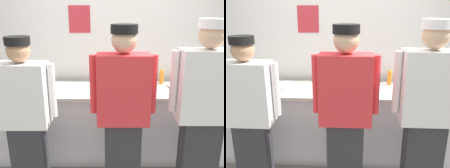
{
  "view_description": "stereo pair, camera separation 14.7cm",
  "coord_description": "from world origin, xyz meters",
  "views": [
    {
      "loc": [
        -0.01,
        -2.43,
        1.82
      ],
      "look_at": [
        -0.01,
        0.37,
        0.95
      ],
      "focal_mm": 38.72,
      "sensor_mm": 36.0,
      "label": 1
    },
    {
      "loc": [
        0.14,
        -2.43,
        1.82
      ],
      "look_at": [
        -0.01,
        0.37,
        0.95
      ],
      "focal_mm": 38.72,
      "sensor_mm": 36.0,
      "label": 2
    }
  ],
  "objects": [
    {
      "name": "wall_back",
      "position": [
        -0.0,
        0.84,
        1.32
      ],
      "size": [
        4.9,
        0.11,
        2.64
      ],
      "color": "silver",
      "rests_on": "ground"
    },
    {
      "name": "prep_counter",
      "position": [
        0.0,
        0.37,
        0.45
      ],
      "size": [
        3.12,
        0.69,
        0.89
      ],
      "color": "silver",
      "rests_on": "ground"
    },
    {
      "name": "chef_near_left",
      "position": [
        -0.82,
        -0.35,
        0.85
      ],
      "size": [
        0.58,
        0.24,
        1.6
      ],
      "color": "#2D2D33",
      "rests_on": "ground"
    },
    {
      "name": "chef_center",
      "position": [
        0.1,
        -0.38,
        0.91
      ],
      "size": [
        0.61,
        0.24,
        1.7
      ],
      "color": "#2D2D33",
      "rests_on": "ground"
    },
    {
      "name": "chef_far_right",
      "position": [
        0.83,
        -0.39,
        0.94
      ],
      "size": [
        0.63,
        0.24,
        1.75
      ],
      "color": "#2D2D33",
      "rests_on": "ground"
    },
    {
      "name": "plate_stack_front",
      "position": [
        0.06,
        0.24,
        0.91
      ],
      "size": [
        0.24,
        0.24,
        0.05
      ],
      "color": "white",
      "rests_on": "prep_counter"
    },
    {
      "name": "plate_stack_rear",
      "position": [
        -0.68,
        0.39,
        0.91
      ],
      "size": [
        0.22,
        0.22,
        0.05
      ],
      "color": "white",
      "rests_on": "prep_counter"
    },
    {
      "name": "mixing_bowl_steel",
      "position": [
        -1.04,
        0.31,
        0.96
      ],
      "size": [
        0.33,
        0.33,
        0.14
      ],
      "primitive_type": "cylinder",
      "color": "#B7BABF",
      "rests_on": "prep_counter"
    },
    {
      "name": "sheet_tray",
      "position": [
        0.95,
        0.37,
        0.9
      ],
      "size": [
        0.53,
        0.34,
        0.02
      ],
      "primitive_type": "cube",
      "rotation": [
        0.0,
        0.0,
        0.08
      ],
      "color": "#B7BABF",
      "rests_on": "prep_counter"
    },
    {
      "name": "squeeze_bottle_primary",
      "position": [
        0.64,
        0.57,
        0.99
      ],
      "size": [
        0.06,
        0.06,
        0.21
      ],
      "color": "orange",
      "rests_on": "prep_counter"
    },
    {
      "name": "ramekin_yellow_sauce",
      "position": [
        -1.34,
        0.54,
        0.91
      ],
      "size": [
        0.08,
        0.08,
        0.04
      ],
      "color": "white",
      "rests_on": "prep_counter"
    },
    {
      "name": "ramekin_orange_sauce",
      "position": [
        1.31,
        0.42,
        0.91
      ],
      "size": [
        0.09,
        0.09,
        0.04
      ],
      "color": "white",
      "rests_on": "prep_counter"
    },
    {
      "name": "ramekin_green_sauce",
      "position": [
        -0.19,
        0.32,
        0.91
      ],
      "size": [
        0.08,
        0.08,
        0.04
      ],
      "color": "white",
      "rests_on": "prep_counter"
    },
    {
      "name": "deli_cup",
      "position": [
        -1.2,
        0.51,
        0.93
      ],
      "size": [
        0.09,
        0.09,
        0.09
      ],
      "primitive_type": "cylinder",
      "color": "white",
      "rests_on": "prep_counter"
    }
  ]
}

